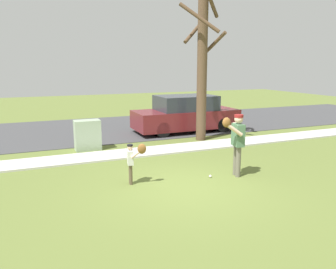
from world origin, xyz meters
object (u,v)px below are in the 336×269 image
(parked_suv_maroon, at_px, (186,114))
(person_child, at_px, (133,158))
(utility_cabinet, at_px, (88,135))
(baseball, at_px, (210,176))
(street_tree_near, at_px, (202,63))
(person_adult, at_px, (237,138))

(parked_suv_maroon, bearing_deg, person_child, 53.60)
(utility_cabinet, bearing_deg, baseball, -60.12)
(street_tree_near, height_order, parked_suv_maroon, street_tree_near)
(baseball, bearing_deg, street_tree_near, 64.87)
(person_child, bearing_deg, person_adult, 0.40)
(person_adult, relative_size, baseball, 22.98)
(baseball, xyz_separation_m, street_tree_near, (2.01, 4.28, 3.01))
(person_adult, bearing_deg, baseball, -2.32)
(utility_cabinet, bearing_deg, parked_suv_maroon, 19.93)
(person_adult, bearing_deg, person_child, 0.40)
(person_adult, relative_size, parked_suv_maroon, 0.36)
(person_adult, height_order, parked_suv_maroon, person_adult)
(utility_cabinet, height_order, street_tree_near, street_tree_near)
(person_adult, bearing_deg, utility_cabinet, -44.67)
(street_tree_near, xyz_separation_m, parked_suv_maroon, (0.18, 1.80, -2.26))
(baseball, relative_size, parked_suv_maroon, 0.02)
(baseball, relative_size, utility_cabinet, 0.07)
(utility_cabinet, bearing_deg, person_child, -83.69)
(person_child, relative_size, utility_cabinet, 1.00)
(person_adult, distance_m, street_tree_near, 5.03)
(person_adult, relative_size, street_tree_near, 0.29)
(person_adult, xyz_separation_m, street_tree_near, (1.31, 4.44, 1.99))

